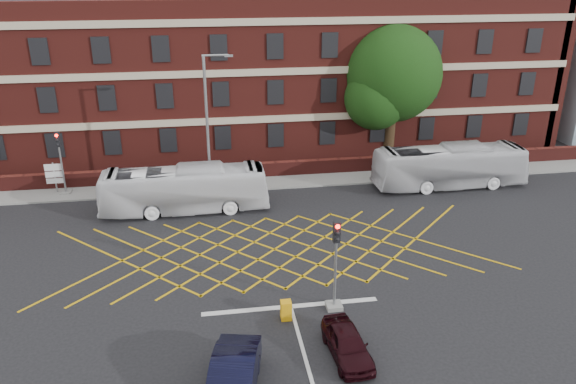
{
  "coord_description": "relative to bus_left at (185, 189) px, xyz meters",
  "views": [
    {
      "loc": [
        -3.44,
        -24.63,
        14.44
      ],
      "look_at": [
        0.67,
        1.5,
        3.52
      ],
      "focal_mm": 35.0,
      "sensor_mm": 36.0,
      "label": 1
    }
  ],
  "objects": [
    {
      "name": "bus_left",
      "position": [
        0.0,
        0.0,
        0.0
      ],
      "size": [
        10.28,
        2.43,
        2.86
      ],
      "primitive_type": "imported",
      "rotation": [
        0.0,
        0.0,
        1.57
      ],
      "color": "white",
      "rests_on": "ground"
    },
    {
      "name": "utility_cabinet",
      "position": [
        4.43,
        -12.31,
        -0.99
      ],
      "size": [
        0.46,
        0.43,
        0.89
      ],
      "primitive_type": "cube",
      "color": "orange",
      "rests_on": "ground"
    },
    {
      "name": "box_junction_hatching",
      "position": [
        4.78,
        -5.92,
        -1.42
      ],
      "size": [
        8.22,
        8.22,
        0.02
      ],
      "primitive_type": "cube",
      "rotation": [
        0.0,
        0.0,
        0.79
      ],
      "color": "#CC990C",
      "rests_on": "ground"
    },
    {
      "name": "ground",
      "position": [
        4.78,
        -7.92,
        -1.43
      ],
      "size": [
        120.0,
        120.0,
        0.0
      ],
      "primitive_type": "plane",
      "color": "black",
      "rests_on": "ground"
    },
    {
      "name": "street_lamp",
      "position": [
        1.69,
        1.66,
        1.8
      ],
      "size": [
        2.25,
        1.0,
        9.3
      ],
      "color": "slate",
      "rests_on": "ground"
    },
    {
      "name": "stop_line",
      "position": [
        4.78,
        -11.42,
        -1.42
      ],
      "size": [
        8.0,
        0.3,
        0.02
      ],
      "primitive_type": "cube",
      "color": "silver",
      "rests_on": "ground"
    },
    {
      "name": "traffic_light_near",
      "position": [
        6.69,
        -11.81,
        0.33
      ],
      "size": [
        0.7,
        0.7,
        4.27
      ],
      "color": "slate",
      "rests_on": "ground"
    },
    {
      "name": "car_maroon",
      "position": [
        6.43,
        -15.13,
        -0.84
      ],
      "size": [
        1.64,
        3.56,
        1.18
      ],
      "primitive_type": "imported",
      "rotation": [
        0.0,
        0.0,
        0.07
      ],
      "color": "black",
      "rests_on": "ground"
    },
    {
      "name": "car_navy",
      "position": [
        1.85,
        -16.73,
        -0.68
      ],
      "size": [
        2.53,
        4.8,
        1.51
      ],
      "primitive_type": "imported",
      "rotation": [
        0.0,
        0.0,
        -0.21
      ],
      "color": "black",
      "rests_on": "ground"
    },
    {
      "name": "far_pavement",
      "position": [
        4.78,
        4.08,
        -1.37
      ],
      "size": [
        60.0,
        3.0,
        0.12
      ],
      "primitive_type": "cube",
      "color": "slate",
      "rests_on": "ground"
    },
    {
      "name": "boundary_wall",
      "position": [
        4.78,
        5.08,
        -0.88
      ],
      "size": [
        56.0,
        0.5,
        1.1
      ],
      "primitive_type": "cube",
      "color": "#501815",
      "rests_on": "ground"
    },
    {
      "name": "traffic_light_far",
      "position": [
        -7.94,
        3.92,
        0.33
      ],
      "size": [
        0.7,
        0.7,
        4.27
      ],
      "color": "slate",
      "rests_on": "ground"
    },
    {
      "name": "direction_signs",
      "position": [
        -8.55,
        4.07,
        -0.05
      ],
      "size": [
        1.1,
        0.16,
        2.2
      ],
      "color": "gray",
      "rests_on": "ground"
    },
    {
      "name": "bus_right",
      "position": [
        17.85,
        1.33,
        0.03
      ],
      "size": [
        10.51,
        2.57,
        2.92
      ],
      "primitive_type": "imported",
      "rotation": [
        0.0,
        0.0,
        1.58
      ],
      "color": "silver",
      "rests_on": "ground"
    },
    {
      "name": "victorian_building",
      "position": [
        5.03,
        14.07,
        6.4
      ],
      "size": [
        51.0,
        12.17,
        20.4
      ],
      "color": "#5C1C17",
      "rests_on": "ground"
    },
    {
      "name": "deciduous_tree",
      "position": [
        15.72,
        8.14,
        4.64
      ],
      "size": [
        7.57,
        7.31,
        10.24
      ],
      "color": "black",
      "rests_on": "ground"
    }
  ]
}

